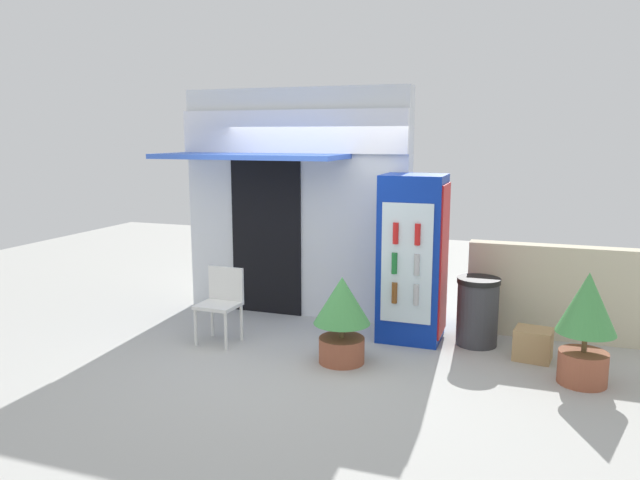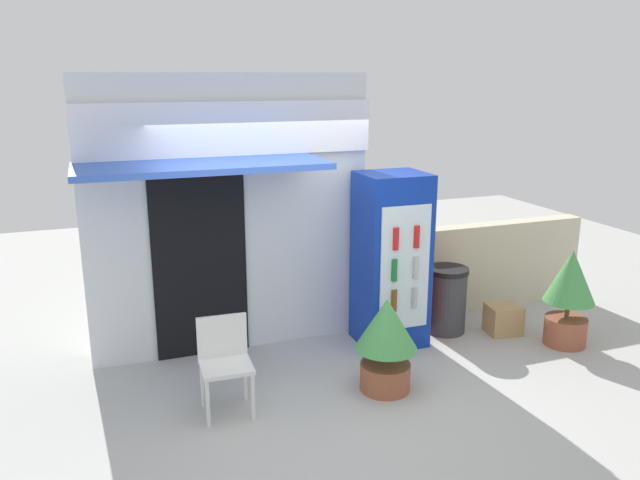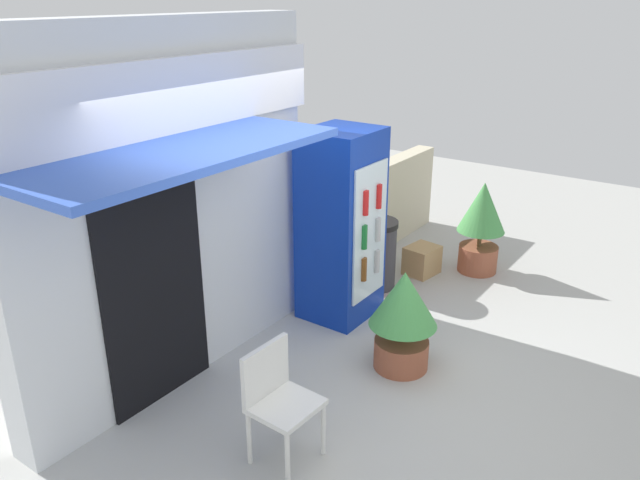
{
  "view_description": "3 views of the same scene",
  "coord_description": "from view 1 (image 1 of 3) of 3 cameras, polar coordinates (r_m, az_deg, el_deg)",
  "views": [
    {
      "loc": [
        2.55,
        -5.99,
        2.39
      ],
      "look_at": [
        0.29,
        0.4,
        1.21
      ],
      "focal_mm": 33.79,
      "sensor_mm": 36.0,
      "label": 1
    },
    {
      "loc": [
        -1.77,
        -5.11,
        2.97
      ],
      "look_at": [
        0.25,
        0.37,
        1.42
      ],
      "focal_mm": 35.04,
      "sensor_mm": 36.0,
      "label": 2
    },
    {
      "loc": [
        -3.61,
        -2.33,
        3.15
      ],
      "look_at": [
        0.32,
        0.45,
        1.23
      ],
      "focal_mm": 34.97,
      "sensor_mm": 36.0,
      "label": 3
    }
  ],
  "objects": [
    {
      "name": "potted_plant_curbside",
      "position": [
        6.36,
        23.9,
        -7.0
      ],
      "size": [
        0.56,
        0.56,
        1.11
      ],
      "color": "#995138",
      "rests_on": "ground"
    },
    {
      "name": "plastic_chair",
      "position": [
        7.14,
        -9.29,
        -5.49
      ],
      "size": [
        0.47,
        0.43,
        0.87
      ],
      "color": "silver",
      "rests_on": "ground"
    },
    {
      "name": "cardboard_box",
      "position": [
        6.97,
        19.51,
        -9.29
      ],
      "size": [
        0.42,
        0.37,
        0.34
      ],
      "primitive_type": "cube",
      "rotation": [
        0.0,
        0.0,
        -0.14
      ],
      "color": "tan",
      "rests_on": "ground"
    },
    {
      "name": "potted_plant_near_shop",
      "position": [
        6.39,
        2.09,
        -6.95
      ],
      "size": [
        0.6,
        0.6,
        0.93
      ],
      "color": "#995138",
      "rests_on": "ground"
    },
    {
      "name": "ground",
      "position": [
        6.94,
        -3.46,
        -10.3
      ],
      "size": [
        16.0,
        16.0,
        0.0
      ],
      "primitive_type": "plane",
      "color": "#B2B2AD"
    },
    {
      "name": "storefront_building",
      "position": [
        8.01,
        -2.54,
        3.88
      ],
      "size": [
        3.08,
        1.25,
        3.0
      ],
      "color": "silver",
      "rests_on": "ground"
    },
    {
      "name": "trash_bin",
      "position": [
        7.19,
        14.68,
        -6.54
      ],
      "size": [
        0.49,
        0.49,
        0.79
      ],
      "color": "#38383D",
      "rests_on": "ground"
    },
    {
      "name": "stone_boundary_wall",
      "position": [
        7.68,
        23.09,
        -4.71
      ],
      "size": [
        2.47,
        0.24,
        1.12
      ],
      "primitive_type": "cube",
      "color": "beige",
      "rests_on": "ground"
    },
    {
      "name": "drink_cooler",
      "position": [
        7.11,
        8.78,
        -1.71
      ],
      "size": [
        0.74,
        0.71,
        1.95
      ],
      "color": "#0C2D9E",
      "rests_on": "ground"
    }
  ]
}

